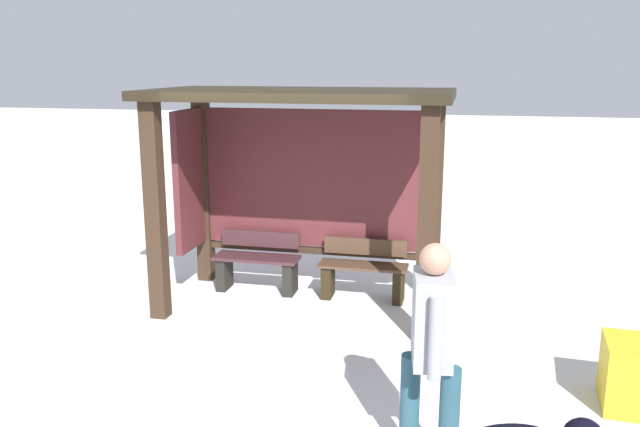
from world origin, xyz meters
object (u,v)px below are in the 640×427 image
at_px(person_walking, 432,340).
at_px(bus_shelter, 296,151).
at_px(bench_left_inside, 257,265).
at_px(bench_center_inside, 363,273).

bearing_deg(person_walking, bus_shelter, 119.98).
relative_size(bench_left_inside, person_walking, 0.65).
height_order(bench_center_inside, person_walking, person_walking).
xyz_separation_m(bus_shelter, person_walking, (1.75, -3.03, -0.85)).
xyz_separation_m(bus_shelter, bench_left_inside, (-0.56, 0.19, -1.46)).
bearing_deg(bench_left_inside, bus_shelter, -19.05).
bearing_deg(bench_center_inside, bench_left_inside, -179.95).
bearing_deg(person_walking, bench_center_inside, 106.80).
xyz_separation_m(bus_shelter, bench_center_inside, (0.77, 0.20, -1.47)).
distance_m(bus_shelter, bench_left_inside, 1.58).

